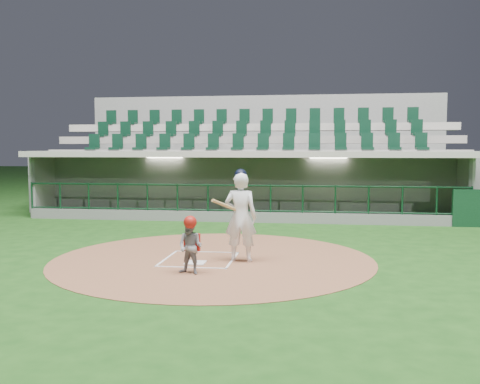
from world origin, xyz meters
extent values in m
plane|color=#174112|center=(0.00, 0.00, 0.00)|extent=(120.00, 120.00, 0.00)
cylinder|color=brown|center=(0.30, -0.20, 0.01)|extent=(7.20, 7.20, 0.01)
cube|color=white|center=(0.00, -0.70, 0.02)|extent=(0.43, 0.43, 0.02)
cube|color=white|center=(-0.75, -0.30, 0.02)|extent=(0.05, 1.80, 0.01)
cube|color=white|center=(0.75, -0.30, 0.02)|extent=(0.05, 1.80, 0.01)
cube|color=silver|center=(0.00, 0.55, 0.02)|extent=(1.55, 0.05, 0.01)
cube|color=white|center=(0.00, -1.15, 0.02)|extent=(1.55, 0.05, 0.01)
cube|color=gray|center=(0.00, 7.50, -0.55)|extent=(15.00, 3.00, 0.10)
cube|color=gray|center=(0.00, 9.10, 0.85)|extent=(15.00, 0.20, 2.70)
cube|color=beige|center=(0.00, 8.98, 1.10)|extent=(13.50, 0.04, 0.90)
cube|color=slate|center=(-7.50, 7.50, 0.85)|extent=(0.20, 3.00, 2.70)
cube|color=slate|center=(7.50, 7.50, 0.85)|extent=(0.20, 3.00, 2.70)
cube|color=#A8A398|center=(0.00, 7.25, 2.30)|extent=(15.40, 3.50, 0.20)
cube|color=slate|center=(0.00, 5.95, 0.15)|extent=(15.00, 0.15, 0.40)
cube|color=black|center=(0.00, 5.95, 1.73)|extent=(15.00, 0.01, 0.95)
cube|color=brown|center=(0.00, 8.55, -0.28)|extent=(12.75, 0.40, 0.45)
cube|color=white|center=(-3.00, 7.50, 2.17)|extent=(1.30, 0.35, 0.04)
cube|color=white|center=(3.00, 7.50, 2.17)|extent=(1.30, 0.35, 0.04)
imported|color=#A21119|center=(-5.38, 8.39, 0.31)|extent=(1.18, 0.91, 1.61)
imported|color=#B5131E|center=(-1.29, 8.13, 0.35)|extent=(1.08, 0.69, 1.70)
imported|color=#AF2012|center=(1.92, 8.21, 0.42)|extent=(1.05, 0.88, 1.83)
imported|color=#A6111A|center=(5.39, 8.23, 0.29)|extent=(1.52, 0.68, 1.59)
cube|color=slate|center=(0.00, 10.75, 1.15)|extent=(17.00, 6.50, 2.50)
cube|color=#9F9B8F|center=(0.00, 9.25, 2.30)|extent=(16.60, 0.95, 0.30)
cube|color=gray|center=(0.00, 10.20, 2.85)|extent=(16.60, 0.95, 0.30)
cube|color=#ADA79C|center=(0.00, 11.15, 3.40)|extent=(16.60, 0.95, 0.30)
cube|color=gray|center=(0.00, 14.10, 2.53)|extent=(17.00, 0.25, 5.05)
imported|color=white|center=(0.94, -0.36, 0.99)|extent=(0.73, 0.49, 1.96)
sphere|color=black|center=(0.94, -0.36, 1.91)|extent=(0.28, 0.28, 0.28)
cylinder|color=tan|center=(0.69, -0.61, 1.25)|extent=(0.58, 0.79, 0.39)
imported|color=gray|center=(0.13, -1.69, 0.55)|extent=(0.62, 0.54, 1.08)
sphere|color=#A01911|center=(0.13, -1.69, 1.04)|extent=(0.26, 0.26, 0.26)
cube|color=#B51713|center=(0.13, -1.54, 0.62)|extent=(0.32, 0.10, 0.35)
camera|label=1|loc=(2.56, -11.85, 2.48)|focal=40.00mm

